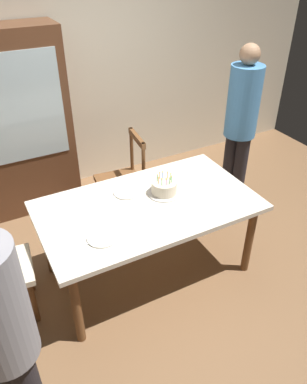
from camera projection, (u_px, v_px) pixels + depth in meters
The scene contains 13 objects.
ground at pixel (149, 269), 3.45m from camera, with size 6.40×6.40×0.00m, color brown.
back_wall at pixel (70, 74), 4.09m from camera, with size 6.40×0.10×2.60m, color beige.
dining_table at pixel (148, 212), 3.09m from camera, with size 1.76×1.00×0.74m.
birthday_cake at pixel (164, 188), 3.14m from camera, with size 0.28×0.28×0.18m.
plate_near_celebrant at pixel (102, 238), 2.69m from camera, with size 0.22×0.22×0.01m, color silver.
plate_far_side at pixel (127, 192), 3.17m from camera, with size 0.22×0.22×0.01m, color silver.
fork_near_celebrant at pixel (81, 246), 2.62m from camera, with size 0.18×0.02×0.01m, color silver.
fork_far_side at pixel (109, 198), 3.11m from camera, with size 0.18×0.02×0.01m, color silver.
fork_near_guest at pixel (201, 205), 3.03m from camera, with size 0.18×0.02×0.01m, color silver.
chair_spindle_back at pixel (122, 182), 3.85m from camera, with size 0.49×0.49×0.95m.
person_celebrant at pixel (2, 334), 1.79m from camera, with size 0.32×0.32×1.67m.
person_guest at pixel (241, 121), 3.78m from camera, with size 0.32×0.32×1.75m.
china_cabinet at pixel (14, 127), 3.79m from camera, with size 1.10×0.45×1.90m.
Camera 1 is at (-1.12, -2.21, 2.51)m, focal length 35.19 mm.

